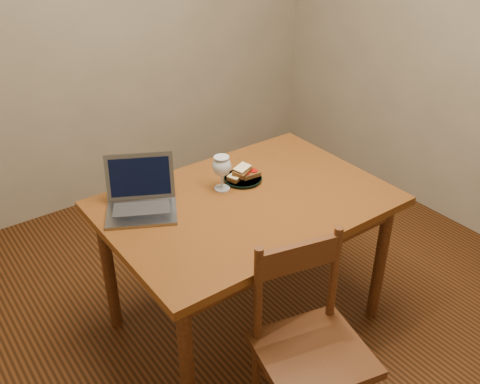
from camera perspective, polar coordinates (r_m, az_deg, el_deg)
floor at (r=2.99m, az=1.95°, el=-12.29°), size 3.20×3.20×0.02m
back_wall at (r=3.66m, az=-14.16°, el=18.34°), size 3.20×0.02×2.60m
table at (r=2.51m, az=0.70°, el=-2.47°), size 1.30×0.90×0.74m
chair at (r=2.17m, az=7.56°, el=-15.35°), size 0.49×0.48×0.44m
plate at (r=2.62m, az=0.31°, el=1.40°), size 0.19×0.19×0.02m
sandwich_cheese at (r=2.60m, az=-0.37°, el=1.70°), size 0.10×0.08×0.03m
sandwich_tomato at (r=2.62m, az=1.06°, el=1.99°), size 0.10×0.06×0.03m
sandwich_top at (r=2.60m, az=0.25°, el=2.32°), size 0.12×0.10×0.03m
milk_glass at (r=2.51m, az=-1.95°, el=2.05°), size 0.09×0.09×0.17m
laptop at (r=2.43m, az=-10.53°, el=-0.36°), size 0.40×0.39×0.22m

